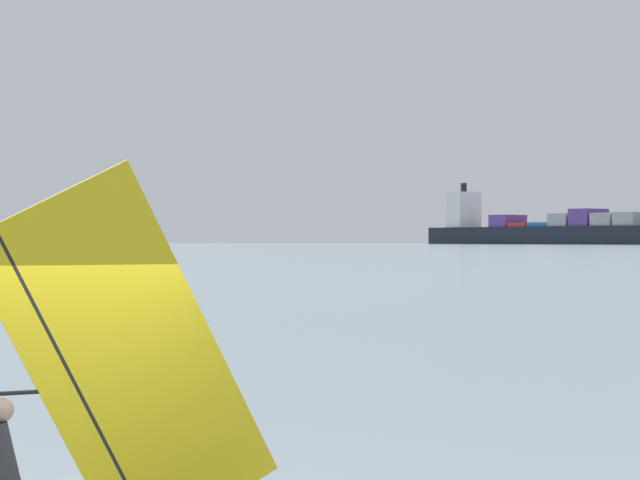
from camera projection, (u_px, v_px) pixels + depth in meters
The scene contains 2 objects.
windsurfer at pixel (56, 431), 10.78m from camera, with size 3.75×2.23×3.87m.
cargo_ship at pixel (542, 230), 744.24m from camera, with size 141.41×149.35×40.67m.
Camera 1 is at (2.57, -9.87, 2.73)m, focal length 67.04 mm.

